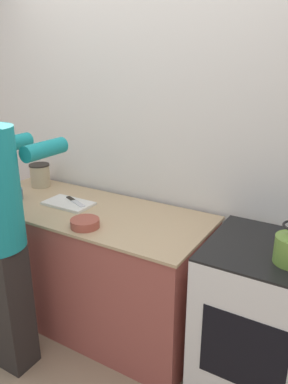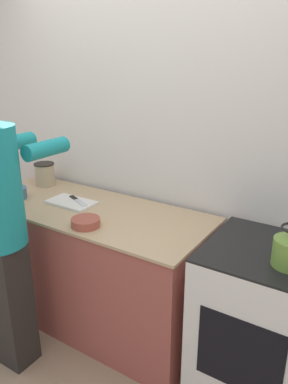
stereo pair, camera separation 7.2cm
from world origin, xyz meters
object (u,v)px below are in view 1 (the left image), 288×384
oven (258,323)px  bowl_prep (9,195)px  cutting_board (69,203)px  knife (75,201)px  canister_jar (40,175)px

oven → bowl_prep: bowl_prep is taller
oven → cutting_board: size_ratio=2.72×
knife → cutting_board: bearing=-111.9°
oven → canister_jar: canister_jar is taller
bowl_prep → oven: bearing=3.7°
oven → knife: 1.42m
knife → canister_jar: 0.53m
canister_jar → knife: bearing=-18.5°
oven → cutting_board: (-1.38, 0.03, 0.43)m
cutting_board → bowl_prep: bearing=-161.0°
oven → knife: size_ratio=4.11×
oven → bowl_prep: 1.87m
oven → cutting_board: oven is taller
oven → knife: bearing=177.3°
knife → bowl_prep: bowl_prep is taller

